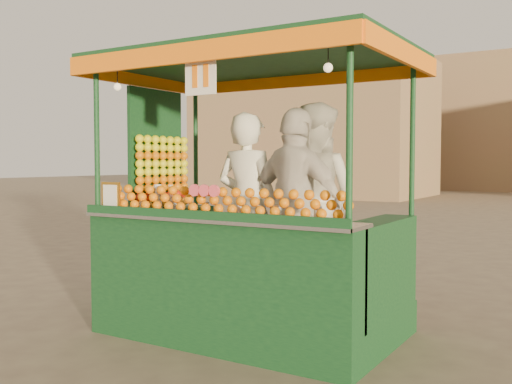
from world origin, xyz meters
The scene contains 7 objects.
ground centered at (0.00, 0.00, 0.00)m, with size 90.00×90.00×0.00m, color brown.
building_left centered at (-9.00, 20.00, 3.00)m, with size 10.00×6.00×6.00m, color #8A674E.
building_center centered at (-2.00, 30.00, 3.50)m, with size 14.00×7.00×7.00m, color #8A674E.
juice_cart centered at (0.05, -0.12, 0.81)m, with size 2.71×1.76×2.47m.
vendor_left centered at (0.03, 0.03, 1.12)m, with size 0.61×0.40×1.67m.
vendor_middle centered at (0.50, 0.42, 1.17)m, with size 0.93×0.76×1.77m.
vendor_right centered at (0.55, 0.00, 1.13)m, with size 1.05×0.59×1.70m.
Camera 1 is at (2.84, -4.41, 1.53)m, focal length 41.21 mm.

